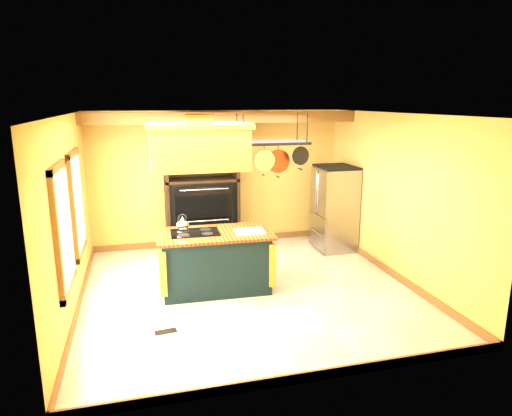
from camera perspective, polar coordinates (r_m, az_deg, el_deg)
name	(u,v)px	position (r m, az deg, el deg)	size (l,w,h in m)	color
floor	(248,290)	(7.26, -1.03, -10.17)	(5.00, 5.00, 0.00)	beige
ceiling	(247,114)	(6.66, -1.13, 11.65)	(5.00, 5.00, 0.00)	white
wall_back	(218,179)	(9.23, -4.73, 3.67)	(5.00, 0.02, 2.70)	gold
wall_front	(307,262)	(4.54, 6.41, -6.70)	(5.00, 0.02, 2.70)	gold
wall_left	(70,216)	(6.72, -22.28, -0.98)	(0.02, 5.00, 2.70)	gold
wall_right	(396,197)	(7.79, 17.10, 1.31)	(0.02, 5.00, 2.70)	gold
ceiling_beam	(225,118)	(8.32, -3.92, 11.22)	(5.00, 0.15, 0.20)	brown
window_near	(63,228)	(5.94, -22.94, -2.35)	(0.06, 1.06, 1.56)	brown
window_far	(77,203)	(7.28, -21.46, 0.55)	(0.06, 1.06, 1.56)	brown
kitchen_island	(215,260)	(7.15, -5.16, -6.55)	(1.78, 1.03, 1.11)	black
range_hood	(199,145)	(6.73, -7.16, 7.77)	(1.49, 0.84, 0.80)	#B98D2E
pot_rack	(272,149)	(6.97, 1.96, 7.43)	(1.15, 0.54, 0.91)	black
refrigerator	(334,210)	(9.09, 9.73, -0.26)	(0.71, 0.83, 1.62)	#92939A
hutch	(202,202)	(9.00, -6.79, 0.72)	(1.40, 0.63, 2.48)	black
floor_register	(166,331)	(6.17, -11.24, -14.90)	(0.28, 0.12, 0.01)	black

